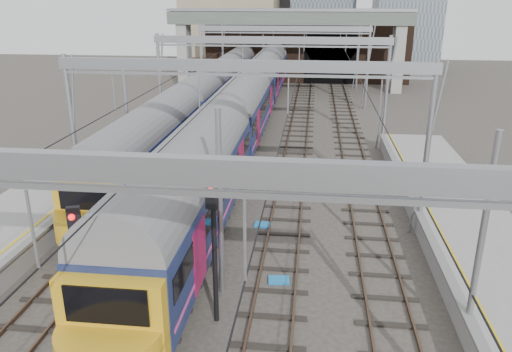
# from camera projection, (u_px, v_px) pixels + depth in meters

# --- Properties ---
(ground) EXTENTS (160.00, 160.00, 0.00)m
(ground) POSITION_uv_depth(u_px,v_px,m) (212.00, 324.00, 16.81)
(ground) COLOR #38332D
(ground) RESTS_ON ground
(tracks) EXTENTS (14.40, 80.00, 0.22)m
(tracks) POSITION_uv_depth(u_px,v_px,m) (260.00, 176.00, 30.83)
(tracks) COLOR #4C3828
(tracks) RESTS_ON ground
(overhead_line) EXTENTS (16.80, 80.00, 8.00)m
(overhead_line) POSITION_uv_depth(u_px,v_px,m) (270.00, 56.00, 34.69)
(overhead_line) COLOR gray
(overhead_line) RESTS_ON ground
(retaining_wall) EXTENTS (28.00, 2.75, 9.00)m
(retaining_wall) POSITION_uv_depth(u_px,v_px,m) (302.00, 48.00, 63.77)
(retaining_wall) COLOR #2F1E15
(retaining_wall) RESTS_ON ground
(overbridge) EXTENTS (28.00, 3.00, 9.25)m
(overbridge) POSITION_uv_depth(u_px,v_px,m) (289.00, 27.00, 57.39)
(overbridge) COLOR gray
(overbridge) RESTS_ON ground
(train_main) EXTENTS (3.07, 70.80, 5.18)m
(train_main) POSITION_uv_depth(u_px,v_px,m) (258.00, 87.00, 46.06)
(train_main) COLOR black
(train_main) RESTS_ON ground
(train_second) EXTENTS (2.78, 48.30, 4.80)m
(train_second) POSITION_uv_depth(u_px,v_px,m) (207.00, 95.00, 42.89)
(train_second) COLOR black
(train_second) RESTS_ON ground
(signal_near_left) EXTENTS (0.39, 0.47, 5.04)m
(signal_near_left) POSITION_uv_depth(u_px,v_px,m) (82.00, 266.00, 14.25)
(signal_near_left) COLOR black
(signal_near_left) RESTS_ON ground
(signal_near_centre) EXTENTS (0.40, 0.48, 5.16)m
(signal_near_centre) POSITION_uv_depth(u_px,v_px,m) (214.00, 236.00, 15.89)
(signal_near_centre) COLOR black
(signal_near_centre) RESTS_ON ground
(equip_cover_a) EXTENTS (1.12, 0.93, 0.11)m
(equip_cover_a) POSITION_uv_depth(u_px,v_px,m) (133.00, 352.00, 15.41)
(equip_cover_a) COLOR #1A78C3
(equip_cover_a) RESTS_ON ground
(equip_cover_b) EXTENTS (0.86, 0.64, 0.10)m
(equip_cover_b) POSITION_uv_depth(u_px,v_px,m) (279.00, 280.00, 19.37)
(equip_cover_b) COLOR #1A78C3
(equip_cover_b) RESTS_ON ground
(equip_cover_c) EXTENTS (0.86, 0.64, 0.10)m
(equip_cover_c) POSITION_uv_depth(u_px,v_px,m) (263.00, 225.00, 24.10)
(equip_cover_c) COLOR #1A78C3
(equip_cover_c) RESTS_ON ground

